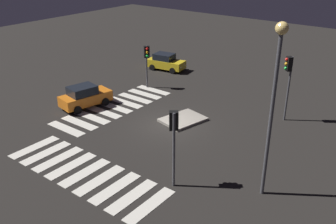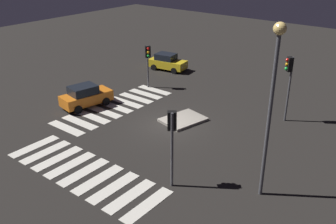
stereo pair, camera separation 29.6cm
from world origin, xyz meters
name	(u,v)px [view 1 (the left image)]	position (x,y,z in m)	size (l,w,h in m)	color
ground_plane	(168,125)	(0.00, 0.00, 0.00)	(80.00, 80.00, 0.00)	black
traffic_island	(183,120)	(-1.23, 0.38, 0.09)	(3.33, 2.79, 0.18)	gray
car_orange	(85,96)	(1.24, -6.96, 0.82)	(4.05, 2.36, 1.68)	orange
car_yellow	(166,62)	(-9.72, -7.77, 0.79)	(2.13, 3.83, 1.60)	gold
traffic_light_north	(174,130)	(5.28, 4.43, 3.10)	(0.53, 0.54, 4.09)	#47474C
traffic_light_south	(147,56)	(-4.72, -5.87, 2.78)	(0.54, 0.53, 3.67)	#47474C
traffic_light_west	(288,73)	(-5.60, 5.85, 3.48)	(0.54, 0.54, 4.59)	#47474C
street_lamp	(275,86)	(3.22, 8.40, 5.70)	(0.56, 0.56, 8.49)	#47474C
crosswalk_near	(115,107)	(0.00, -5.10, 0.01)	(9.90, 3.20, 0.02)	silver
crosswalk_side	(85,173)	(7.39, 0.00, 0.01)	(3.20, 9.90, 0.02)	silver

